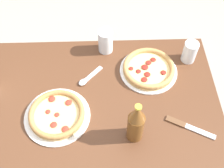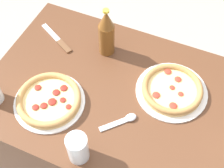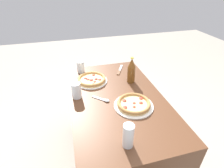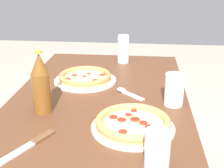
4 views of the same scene
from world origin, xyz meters
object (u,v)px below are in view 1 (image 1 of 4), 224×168
at_px(glass_orange_juice, 190,53).
at_px(pizza_margherita, 149,69).
at_px(spoon, 87,79).
at_px(beer_bottle, 136,123).
at_px(knife, 188,127).
at_px(pizza_veggie, 57,115).
at_px(glass_mango_juice, 106,42).

bearing_deg(glass_orange_juice, pizza_margherita, -160.88).
bearing_deg(spoon, glass_orange_juice, 12.64).
relative_size(beer_bottle, spoon, 1.84).
bearing_deg(pizza_margherita, knife, -65.95).
relative_size(beer_bottle, knife, 1.16).
xyz_separation_m(pizza_veggie, beer_bottle, (0.33, -0.10, 0.09)).
height_order(pizza_veggie, knife, pizza_veggie).
distance_m(glass_mango_juice, spoon, 0.22).
relative_size(knife, spoon, 1.59).
height_order(glass_orange_juice, spoon, glass_orange_juice).
distance_m(pizza_veggie, pizza_margherita, 0.49).
relative_size(pizza_margherita, beer_bottle, 1.19).
relative_size(glass_mango_juice, spoon, 0.99).
bearing_deg(pizza_veggie, knife, -6.86).
height_order(glass_mango_juice, knife, glass_mango_juice).
distance_m(pizza_margherita, glass_mango_juice, 0.26).
bearing_deg(glass_mango_juice, glass_orange_juice, -10.72).
relative_size(glass_orange_juice, knife, 0.55).
height_order(pizza_margherita, spoon, pizza_margherita).
height_order(beer_bottle, spoon, beer_bottle).
relative_size(pizza_veggie, pizza_margherita, 1.03).
bearing_deg(knife, beer_bottle, -172.45).
distance_m(glass_mango_juice, beer_bottle, 0.50).
bearing_deg(spoon, pizza_veggie, -122.19).
relative_size(pizza_margherita, glass_orange_juice, 2.51).
xyz_separation_m(glass_mango_juice, beer_bottle, (0.11, -0.49, 0.05)).
distance_m(pizza_veggie, beer_bottle, 0.36).
bearing_deg(pizza_margherita, beer_bottle, -105.77).
height_order(pizza_veggie, pizza_margherita, same).
xyz_separation_m(glass_mango_juice, knife, (0.34, -0.46, -0.05)).
distance_m(beer_bottle, knife, 0.26).
xyz_separation_m(pizza_margherita, beer_bottle, (-0.10, -0.34, 0.09)).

